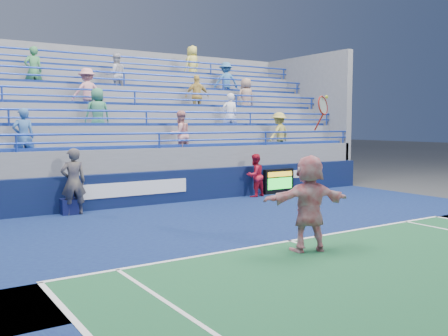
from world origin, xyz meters
TOP-DOWN VIEW (x-y plane):
  - ground at (0.00, 0.00)m, footprint 120.00×120.00m
  - sponsor_wall at (0.00, 6.50)m, footprint 18.00×0.32m
  - bleacher_stand at (-0.00, 10.27)m, footprint 18.00×5.60m
  - serve_speed_board at (4.80, 6.25)m, footprint 1.37×0.17m
  - judge_chair at (-3.20, 6.19)m, footprint 0.49×0.49m
  - tennis_player at (-0.24, -0.86)m, footprint 1.97×1.16m
  - line_judge at (-3.11, 5.99)m, footprint 0.75×0.52m
  - ball_girl at (3.53, 6.07)m, footprint 0.86×0.73m

SIDE VIEW (x-z plane):
  - ground at x=0.00m, z-range 0.00..0.00m
  - judge_chair at x=-3.20m, z-range -0.15..0.69m
  - serve_speed_board at x=4.80m, z-range 0.00..0.95m
  - sponsor_wall at x=0.00m, z-range 0.00..1.10m
  - ball_girl at x=3.53m, z-range 0.00..1.58m
  - line_judge at x=-3.11m, z-range 0.00..1.97m
  - tennis_player at x=-0.24m, z-range -0.61..2.64m
  - bleacher_stand at x=0.00m, z-range -1.52..4.61m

